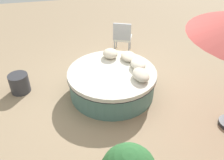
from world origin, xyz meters
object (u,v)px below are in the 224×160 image
throw_pillow_2 (129,56)px  patio_chair (122,36)px  side_table (19,83)px  round_bed (112,82)px  throw_pillow_0 (141,75)px  throw_pillow_3 (110,53)px  throw_pillow_1 (138,64)px

throw_pillow_2 → patio_chair: 1.47m
side_table → patio_chair: bearing=-64.9°
round_bed → patio_chair: patio_chair is taller
throw_pillow_0 → throw_pillow_2: size_ratio=1.02×
patio_chair → side_table: bearing=-132.3°
round_bed → throw_pillow_3: 0.76m
throw_pillow_2 → side_table: (0.10, 2.65, -0.45)m
throw_pillow_0 → patio_chair: 2.34m
throw_pillow_0 → throw_pillow_1: throw_pillow_1 is taller
patio_chair → throw_pillow_1: bearing=-71.8°
throw_pillow_1 → throw_pillow_3: bearing=39.5°
round_bed → throw_pillow_2: bearing=-49.1°
throw_pillow_3 → round_bed: bearing=170.4°
side_table → round_bed: bearing=-104.5°
throw_pillow_2 → throw_pillow_3: bearing=66.3°
throw_pillow_3 → throw_pillow_2: bearing=-113.7°
throw_pillow_0 → throw_pillow_2: 0.87m
throw_pillow_1 → patio_chair: size_ratio=0.45×
throw_pillow_3 → side_table: throw_pillow_3 is taller
throw_pillow_2 → patio_chair: (1.45, -0.24, -0.12)m
throw_pillow_1 → throw_pillow_3: throw_pillow_3 is taller
throw_pillow_3 → side_table: 2.28m
throw_pillow_1 → side_table: 2.83m
throw_pillow_3 → side_table: (-0.08, 2.23, -0.48)m
throw_pillow_0 → throw_pillow_2: throw_pillow_0 is taller
throw_pillow_2 → side_table: size_ratio=1.09×
throw_pillow_3 → side_table: bearing=92.2°
throw_pillow_3 → side_table: size_ratio=0.87×
round_bed → side_table: bearing=75.5°
throw_pillow_3 → throw_pillow_1: bearing=-140.5°
throw_pillow_1 → throw_pillow_3: (0.62, 0.51, 0.01)m
round_bed → throw_pillow_2: size_ratio=4.06×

